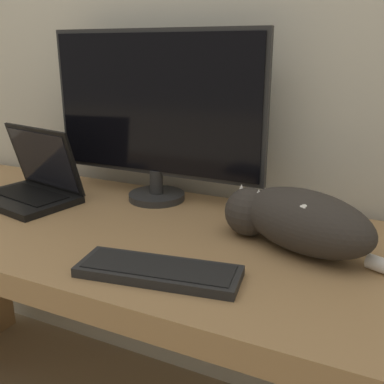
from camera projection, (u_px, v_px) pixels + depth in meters
name	position (u px, v px, depth m)	size (l,w,h in m)	color
desk	(137.00, 274.00, 1.20)	(1.80, 0.65, 0.72)	#A37A4C
monitor	(155.00, 112.00, 1.29)	(0.67, 0.17, 0.49)	#282828
laptop	(32.00, 186.00, 1.35)	(0.33, 0.26, 0.22)	black
external_keyboard	(159.00, 271.00, 0.91)	(0.35, 0.17, 0.02)	black
cat	(297.00, 219.00, 1.02)	(0.53, 0.27, 0.14)	#332D28
small_toy	(291.00, 217.00, 1.16)	(0.05, 0.05, 0.05)	#2D6BB7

